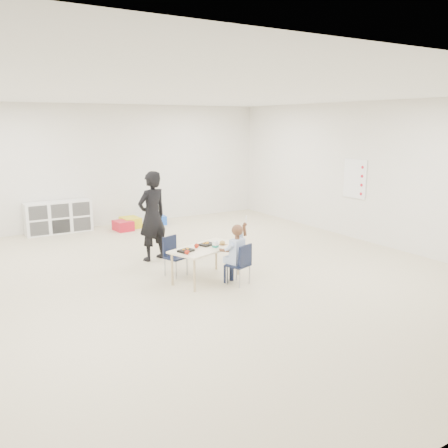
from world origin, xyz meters
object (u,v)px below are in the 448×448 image
table (206,263)px  cubby_shelf (59,217)px  chair_near (238,264)px  child (238,252)px  adult (152,216)px

table → cubby_shelf: cubby_shelf is taller
chair_near → child: child is taller
cubby_shelf → adult: adult is taller
chair_near → cubby_shelf: cubby_shelf is taller
child → chair_near: bearing=0.0°
child → cubby_shelf: child is taller
table → adult: bearing=80.5°
chair_near → child: size_ratio=0.63×
table → adult: adult is taller
chair_near → child: (0.00, 0.00, 0.18)m
chair_near → adult: bearing=87.3°
cubby_shelf → adult: size_ratio=0.89×
chair_near → adult: adult is taller
table → cubby_shelf: 4.64m
table → cubby_shelf: size_ratio=0.91×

